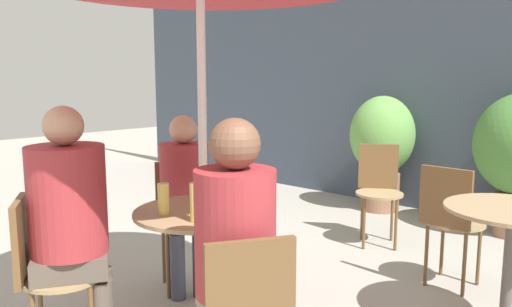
% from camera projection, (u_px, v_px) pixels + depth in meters
% --- Properties ---
extents(storefront_wall, '(10.00, 0.06, 3.00)m').
position_uv_depth(storefront_wall, '(467.00, 66.00, 4.87)').
color(storefront_wall, '#3D4756').
rests_on(storefront_wall, ground_plane).
extents(cafe_table_near, '(0.72, 0.72, 0.71)m').
position_uv_depth(cafe_table_near, '(204.00, 248.00, 2.60)').
color(cafe_table_near, '#514C47').
rests_on(cafe_table_near, ground_plane).
extents(cafe_table_far, '(0.69, 0.69, 0.71)m').
position_uv_depth(cafe_table_far, '(510.00, 247.00, 2.64)').
color(cafe_table_far, '#514C47').
rests_on(cafe_table_far, ground_plane).
extents(bistro_chair_0, '(0.44, 0.43, 0.83)m').
position_uv_depth(bistro_chair_0, '(182.00, 211.00, 3.34)').
color(bistro_chair_0, '#997F56').
rests_on(bistro_chair_0, ground_plane).
extents(bistro_chair_1, '(0.43, 0.44, 0.83)m').
position_uv_depth(bistro_chair_1, '(43.00, 264.00, 2.38)').
color(bistro_chair_1, '#997F56').
rests_on(bistro_chair_1, ground_plane).
extents(bistro_chair_3, '(0.44, 0.44, 0.83)m').
position_uv_depth(bistro_chair_3, '(379.00, 183.00, 4.20)').
color(bistro_chair_3, '#997F56').
rests_on(bistro_chair_3, ground_plane).
extents(bistro_chair_4, '(0.39, 0.39, 0.83)m').
position_uv_depth(bistro_chair_4, '(450.00, 215.00, 3.24)').
color(bistro_chair_4, '#997F56').
rests_on(bistro_chair_4, ground_plane).
extents(seated_person_0, '(0.39, 0.38, 1.16)m').
position_uv_depth(seated_person_0, '(185.00, 188.00, 3.18)').
color(seated_person_0, '#42475B').
rests_on(seated_person_0, ground_plane).
extents(seated_person_1, '(0.44, 0.45, 1.26)m').
position_uv_depth(seated_person_1, '(72.00, 215.00, 2.38)').
color(seated_person_1, brown).
rests_on(seated_person_1, ground_plane).
extents(seated_person_2, '(0.40, 0.39, 1.24)m').
position_uv_depth(seated_person_2, '(235.00, 245.00, 1.96)').
color(seated_person_2, gray).
rests_on(seated_person_2, ground_plane).
extents(beer_glass_0, '(0.06, 0.06, 0.18)m').
position_uv_depth(beer_glass_0, '(204.00, 185.00, 2.76)').
color(beer_glass_0, beige).
rests_on(beer_glass_0, cafe_table_near).
extents(beer_glass_1, '(0.06, 0.06, 0.16)m').
position_uv_depth(beer_glass_1, '(164.00, 199.00, 2.47)').
color(beer_glass_1, '#DBC65B').
rests_on(beer_glass_1, cafe_table_near).
extents(beer_glass_2, '(0.06, 0.06, 0.19)m').
position_uv_depth(beer_glass_2, '(196.00, 202.00, 2.35)').
color(beer_glass_2, '#DBC65B').
rests_on(beer_glass_2, cafe_table_near).
extents(beer_glass_3, '(0.07, 0.07, 0.17)m').
position_uv_depth(beer_glass_3, '(244.00, 193.00, 2.57)').
color(beer_glass_3, '#B28433').
rests_on(beer_glass_3, cafe_table_near).
extents(potted_plant_0, '(0.67, 0.67, 1.21)m').
position_uv_depth(potted_plant_0, '(382.00, 143.00, 5.21)').
color(potted_plant_0, '#93664C').
rests_on(potted_plant_0, ground_plane).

